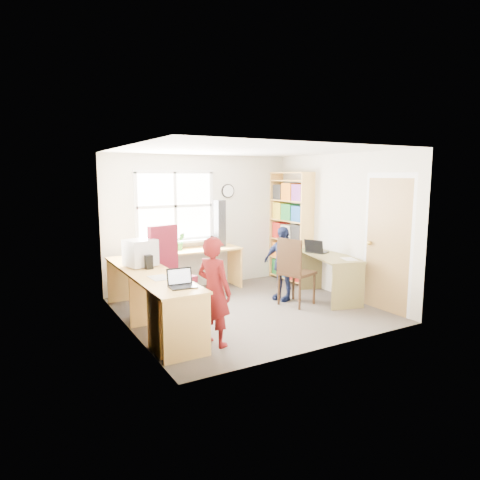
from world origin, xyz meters
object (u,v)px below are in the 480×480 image
at_px(swivel_chair, 170,277).
at_px(person_green, 155,273).
at_px(right_desk, 331,267).
at_px(crt_monitor, 141,253).
at_px(laptop_left, 181,282).
at_px(bookshelf, 291,230).
at_px(person_red, 214,291).
at_px(cd_tower, 220,223).
at_px(wooden_chair, 294,269).
at_px(l_desk, 173,298).
at_px(person_navy, 282,263).
at_px(potted_plant, 180,241).
at_px(laptop_right, 316,250).

xyz_separation_m(swivel_chair, person_green, (-0.13, 0.29, 0.02)).
bearing_deg(right_desk, crt_monitor, -175.87).
bearing_deg(swivel_chair, laptop_left, -120.34).
bearing_deg(crt_monitor, person_green, 26.26).
height_order(bookshelf, person_red, bookshelf).
relative_size(cd_tower, person_green, 0.73).
distance_m(right_desk, bookshelf, 1.40).
bearing_deg(wooden_chair, crt_monitor, 146.56).
distance_m(wooden_chair, crt_monitor, 2.36).
relative_size(l_desk, wooden_chair, 2.73).
relative_size(person_red, person_green, 1.15).
xyz_separation_m(wooden_chair, person_navy, (0.04, 0.36, 0.02)).
bearing_deg(right_desk, person_red, -146.64).
distance_m(cd_tower, person_navy, 1.47).
xyz_separation_m(l_desk, laptop_left, (-0.11, -0.57, 0.34)).
xyz_separation_m(crt_monitor, potted_plant, (1.00, 0.99, -0.04)).
distance_m(laptop_right, person_navy, 0.69).
distance_m(crt_monitor, person_navy, 2.32).
bearing_deg(wooden_chair, person_navy, 66.22).
xyz_separation_m(crt_monitor, person_red, (0.46, -1.43, -0.28)).
bearing_deg(l_desk, swivel_chair, 73.00).
xyz_separation_m(person_green, person_navy, (2.00, -0.50, 0.03)).
relative_size(crt_monitor, person_red, 0.35).
bearing_deg(person_green, laptop_right, -77.03).
relative_size(right_desk, bookshelf, 0.65).
bearing_deg(wooden_chair, laptop_left, -179.89).
xyz_separation_m(right_desk, person_green, (-2.74, 0.84, 0.05)).
height_order(person_green, person_navy, person_navy).
distance_m(cd_tower, potted_plant, 0.82).
bearing_deg(l_desk, bookshelf, 26.43).
relative_size(laptop_left, cd_tower, 0.38).
height_order(laptop_left, potted_plant, potted_plant).
bearing_deg(right_desk, bookshelf, 99.45).
bearing_deg(potted_plant, person_green, -133.55).
bearing_deg(laptop_right, l_desk, 76.32).
xyz_separation_m(swivel_chair, crt_monitor, (-0.41, 0.05, 0.39)).
xyz_separation_m(cd_tower, person_green, (-1.49, -0.76, -0.60)).
xyz_separation_m(bookshelf, cd_tower, (-1.38, 0.28, 0.17)).
relative_size(l_desk, person_green, 2.55).
bearing_deg(crt_monitor, wooden_chair, -29.88).
height_order(wooden_chair, person_red, person_red).
bearing_deg(crt_monitor, l_desk, -89.95).
relative_size(laptop_right, person_red, 0.32).
height_order(l_desk, cd_tower, cd_tower).
distance_m(crt_monitor, person_green, 0.52).
relative_size(l_desk, swivel_chair, 2.26).
distance_m(l_desk, wooden_chair, 2.06).
xyz_separation_m(cd_tower, potted_plant, (-0.78, -0.01, -0.27)).
xyz_separation_m(laptop_left, person_red, (0.37, -0.10, -0.13)).
distance_m(right_desk, person_navy, 0.81).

